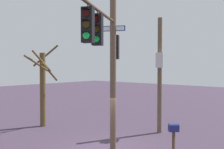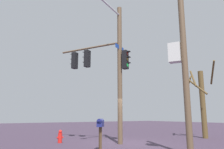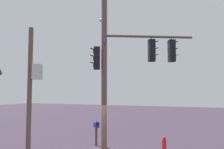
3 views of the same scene
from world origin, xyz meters
The scene contains 6 objects.
ground_plane centered at (0.00, 0.00, 0.00)m, with size 80.00×80.00×0.00m, color #3B2E3E.
main_signal_pole_assembly centered at (0.95, -0.57, 4.74)m, with size 3.48×5.63×8.17m.
secondary_pole_assembly centered at (0.37, 4.30, 3.61)m, with size 0.61×0.79×6.70m.
fire_hydrant centered at (3.06, -2.38, 0.34)m, with size 0.38×0.24×0.73m.
mailbox centered at (2.70, 1.49, 1.11)m, with size 0.48×0.48×1.41m.
bare_tree_behind_pole centered at (-6.21, 0.87, 2.67)m, with size 2.37×2.39×5.36m.
Camera 2 is at (7.86, 9.93, 1.54)m, focal length 34.40 mm.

